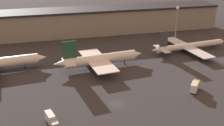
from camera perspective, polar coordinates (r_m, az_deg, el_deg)
ground at (r=98.35m, az=0.88°, el=-8.38°), size 600.00×600.00×0.00m
terminal_building at (r=180.51m, az=-7.29°, el=8.31°), size 188.53×21.73×16.02m
airplane_1 at (r=127.07m, az=-2.50°, el=0.73°), size 42.41×31.78×14.00m
airplane_2 at (r=153.60m, az=15.44°, el=3.30°), size 46.05×36.77×12.49m
service_vehicle_2 at (r=110.61m, az=16.47°, el=-4.53°), size 6.72×7.41×3.76m
service_vehicle_4 at (r=88.53m, az=-12.22°, el=-11.17°), size 3.90×8.16×3.51m
lamp_post_1 at (r=164.95m, az=13.02°, el=8.67°), size 1.80×1.80×21.04m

